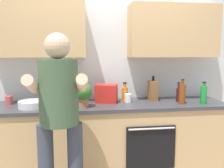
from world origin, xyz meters
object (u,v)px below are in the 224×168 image
object	(u,v)px
mixing_bowl	(32,104)
grocery_bag_rice	(63,96)
potted_herb	(83,93)
bottle_vinegar	(182,93)
knife_block	(153,91)
bottle_wine	(178,94)
bottle_juice	(125,93)
person_standing	(59,112)
cup_coffee	(128,98)
cup_stoneware	(53,104)
grocery_bag_crisps	(107,93)
bottle_soda	(204,94)
cup_ceramic	(9,100)
bottle_water	(43,93)

from	to	relation	value
mixing_bowl	grocery_bag_rice	distance (m)	0.38
potted_herb	grocery_bag_rice	distance (m)	0.34
bottle_vinegar	knife_block	xyz separation A→B (m)	(-0.29, 0.24, 0.00)
bottle_wine	bottle_juice	bearing A→B (deg)	166.64
mixing_bowl	grocery_bag_rice	xyz separation A→B (m)	(0.33, 0.18, 0.05)
person_standing	cup_coffee	world-z (taller)	person_standing
cup_stoneware	mixing_bowl	xyz separation A→B (m)	(-0.23, 0.06, -0.00)
cup_stoneware	cup_coffee	xyz separation A→B (m)	(0.88, 0.19, 0.01)
cup_stoneware	knife_block	distance (m)	1.25
grocery_bag_crisps	bottle_vinegar	bearing A→B (deg)	-13.31
bottle_soda	bottle_vinegar	xyz separation A→B (m)	(-0.25, 0.05, 0.01)
cup_ceramic	grocery_bag_crisps	bearing A→B (deg)	-1.75
bottle_wine	grocery_bag_rice	size ratio (longest dim) A/B	0.95
knife_block	bottle_soda	bearing A→B (deg)	-27.89
cup_ceramic	cup_coffee	xyz separation A→B (m)	(1.41, -0.07, 0.00)
person_standing	grocery_bag_rice	distance (m)	0.78
bottle_vinegar	bottle_soda	bearing A→B (deg)	-10.44
cup_coffee	bottle_juice	bearing A→B (deg)	99.93
bottle_vinegar	cup_coffee	size ratio (longest dim) A/B	2.84
grocery_bag_rice	bottle_soda	bearing A→B (deg)	-9.45
cup_ceramic	cup_stoneware	bearing A→B (deg)	-26.04
cup_coffee	cup_ceramic	bearing A→B (deg)	177.08
person_standing	cup_coffee	bearing A→B (deg)	43.23
bottle_soda	grocery_bag_rice	size ratio (longest dim) A/B	1.03
bottle_water	bottle_wine	world-z (taller)	bottle_water
cup_coffee	grocery_bag_rice	size ratio (longest dim) A/B	0.41
cup_ceramic	potted_herb	xyz separation A→B (m)	(0.86, -0.26, 0.11)
cup_coffee	grocery_bag_crisps	size ratio (longest dim) A/B	0.41
bottle_juice	cup_ceramic	bearing A→B (deg)	-178.63
bottle_vinegar	grocery_bag_crisps	xyz separation A→B (m)	(-0.88, 0.21, -0.01)
cup_stoneware	mixing_bowl	size ratio (longest dim) A/B	0.28
grocery_bag_rice	bottle_wine	bearing A→B (deg)	-4.32
bottle_soda	potted_herb	bearing A→B (deg)	178.75
bottle_vinegar	cup_coffee	world-z (taller)	bottle_vinegar
knife_block	grocery_bag_rice	distance (m)	1.12
cup_stoneware	grocery_bag_rice	size ratio (longest dim) A/B	0.32
cup_stoneware	cup_coffee	distance (m)	0.90
bottle_soda	potted_herb	distance (m)	1.42
person_standing	bottle_wine	world-z (taller)	person_standing
bottle_wine	grocery_bag_rice	bearing A→B (deg)	175.68
bottle_water	bottle_wine	bearing A→B (deg)	-4.56
mixing_bowl	potted_herb	size ratio (longest dim) A/B	1.07
cup_ceramic	potted_herb	distance (m)	0.91
bottle_soda	bottle_wine	world-z (taller)	bottle_soda
cup_stoneware	mixing_bowl	world-z (taller)	cup_stoneware
bottle_vinegar	grocery_bag_rice	size ratio (longest dim) A/B	1.15
bottle_water	cup_coffee	size ratio (longest dim) A/B	2.82
cup_coffee	knife_block	xyz separation A→B (m)	(0.34, 0.06, 0.08)
bottle_soda	bottle_vinegar	bearing A→B (deg)	169.56
bottle_water	mixing_bowl	bearing A→B (deg)	-113.78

